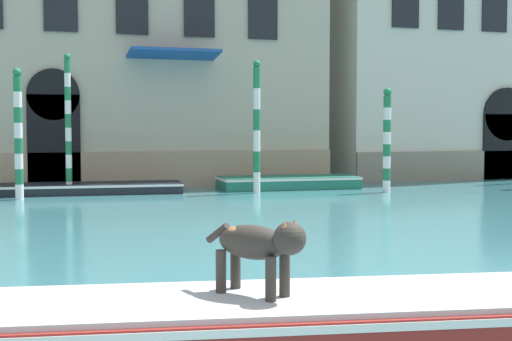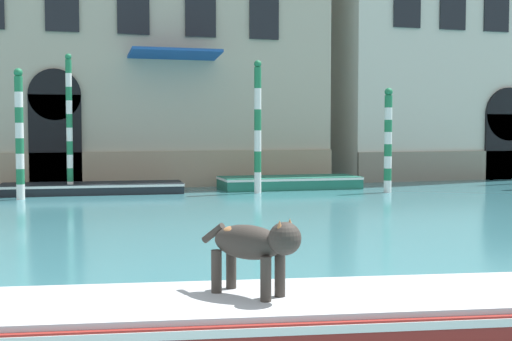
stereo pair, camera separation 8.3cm
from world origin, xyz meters
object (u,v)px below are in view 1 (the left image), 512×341
Objects in this scene: boat_foreground at (276,319)px; mooring_pole_0 at (387,140)px; mooring_pole_5 at (68,124)px; mooring_pole_2 at (18,134)px; mooring_pole_3 at (257,126)px; dog_on_deck at (259,244)px; boat_moored_near_palazzo at (91,188)px; boat_moored_far at (288,182)px.

boat_foreground is 17.72m from mooring_pole_0.
boat_foreground is 17.53m from mooring_pole_5.
mooring_pole_2 is (-11.99, 1.30, 0.24)m from mooring_pole_0.
mooring_pole_3 is at bearing 165.00° from mooring_pole_0.
boat_foreground is at bearing -107.05° from mooring_pole_3.
mooring_pole_2 is at bearing 152.51° from dog_on_deck.
boat_moored_near_palazzo is (-0.42, 17.69, -0.09)m from boat_foreground.
boat_moored_near_palazzo is at bearing 101.04° from boat_foreground.
dog_on_deck is at bearing -81.09° from mooring_pole_2.
boat_moored_near_palazzo is 2.30m from mooring_pole_5.
mooring_pole_3 is (-1.61, -1.28, 2.03)m from boat_moored_far.
mooring_pole_3 is 0.97× the size of mooring_pole_5.
mooring_pole_2 reaches higher than boat_foreground.
mooring_pole_5 is at bearing 169.00° from mooring_pole_3.
mooring_pole_2 is at bearing 173.82° from mooring_pole_0.
mooring_pole_3 is (-4.31, 1.15, 0.46)m from mooring_pole_0.
boat_moored_near_palazzo is 1.73× the size of mooring_pole_0.
mooring_pole_5 is at bearing -176.73° from boat_moored_far.
mooring_pole_0 reaches higher than boat_foreground.
mooring_pole_0 is at bearing 68.00° from boat_foreground.
boat_moored_far is at bearing 7.00° from mooring_pole_2.
mooring_pole_0 reaches higher than boat_moored_near_palazzo.
mooring_pole_2 is (-9.29, -1.14, 1.81)m from boat_moored_far.
mooring_pole_0 is (9.27, 15.03, 1.53)m from boat_foreground.
boat_moored_far reaches higher than boat_moored_near_palazzo.
boat_moored_far is at bearing 0.68° from mooring_pole_5.
dog_on_deck reaches higher than boat_moored_far.
boat_foreground is 1.41× the size of boat_moored_far.
mooring_pole_2 is (-2.29, -1.37, 1.86)m from boat_moored_near_palazzo.
mooring_pole_0 is 0.77× the size of mooring_pole_5.
mooring_pole_0 is at bearing -15.00° from mooring_pole_3.
mooring_pole_3 is (7.68, -0.14, 0.22)m from mooring_pole_2.
boat_moored_far is (6.74, 17.41, -0.83)m from dog_on_deck.
mooring_pole_0 is at bearing -39.52° from boat_moored_far.
mooring_pole_2 is at bearing 178.93° from mooring_pole_3.
boat_moored_far is 1.27× the size of mooring_pole_2.
mooring_pole_5 reaches higher than mooring_pole_0.
mooring_pole_3 reaches higher than boat_foreground.
mooring_pole_2 is 7.68m from mooring_pole_3.
mooring_pole_5 is (-1.17, 17.37, 2.06)m from boat_foreground.
boat_moored_near_palazzo is at bearing -179.29° from boat_moored_far.
dog_on_deck is 17.40m from mooring_pole_5.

